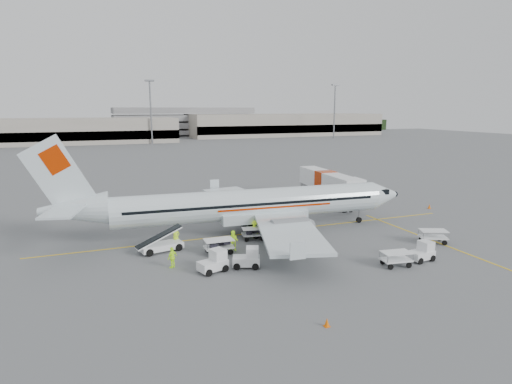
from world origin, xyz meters
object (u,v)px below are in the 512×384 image
at_px(tug_aft, 213,261).
at_px(tug_mid, 246,257).
at_px(belt_loader, 161,237).
at_px(tug_fore, 421,251).
at_px(aircraft, 253,184).
at_px(jet_bridge, 326,187).

bearing_deg(tug_aft, tug_mid, -17.88).
relative_size(belt_loader, tug_mid, 2.31).
bearing_deg(tug_mid, tug_fore, 6.18).
relative_size(aircraft, tug_mid, 17.03).
height_order(jet_bridge, belt_loader, jet_bridge).
xyz_separation_m(aircraft, tug_fore, (10.02, -12.83, -4.19)).
height_order(jet_bridge, tug_fore, jet_bridge).
xyz_separation_m(aircraft, tug_mid, (-3.97, -9.02, -4.17)).
bearing_deg(tug_fore, jet_bridge, 73.31).
relative_size(aircraft, jet_bridge, 2.25).
bearing_deg(aircraft, tug_fore, -48.26).
distance_m(aircraft, belt_loader, 10.65).
height_order(jet_bridge, tug_aft, jet_bridge).
xyz_separation_m(jet_bridge, tug_fore, (-3.98, -22.40, -1.31)).
relative_size(jet_bridge, tug_mid, 7.56).
xyz_separation_m(tug_fore, tug_aft, (-16.73, 3.84, 0.05)).
bearing_deg(tug_fore, aircraft, 121.37).
distance_m(tug_mid, tug_aft, 2.74).
bearing_deg(jet_bridge, tug_aft, -134.75).
xyz_separation_m(jet_bridge, tug_mid, (-17.97, -18.58, -1.29)).
distance_m(tug_fore, tug_mid, 14.50).
height_order(tug_fore, tug_aft, tug_aft).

